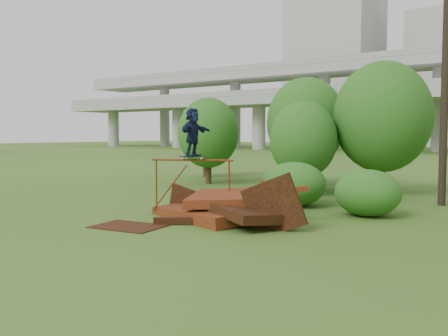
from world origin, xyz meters
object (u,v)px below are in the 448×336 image
Objects in this scene: skater at (193,132)px; utility_pole at (446,54)px; flat_plate at (128,226)px; scrap_pile at (226,208)px.

utility_pole reaches higher than skater.
flat_plate is at bearing -122.25° from utility_pole.
utility_pole reaches higher than scrap_pile.
flat_plate is at bearing -122.63° from scrap_pile.
scrap_pile is at bearing -122.12° from utility_pole.
skater is 10.02m from utility_pole.
scrap_pile is 2.95× the size of flat_plate.
utility_pole is (6.34, 10.04, 5.66)m from flat_plate.
skater is at bearing -129.02° from utility_pole.
skater is 0.14× the size of utility_pole.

